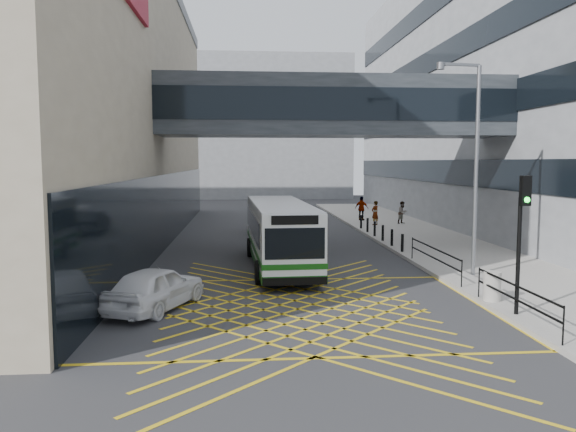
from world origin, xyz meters
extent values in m
plane|color=#333335|center=(0.00, 0.00, 0.00)|extent=(120.00, 120.00, 0.00)
cube|color=black|center=(-5.96, 16.00, 2.00)|extent=(0.10, 41.50, 4.00)
cube|color=black|center=(11.96, 24.00, 4.00)|extent=(0.10, 43.50, 1.60)
cube|color=black|center=(11.96, 24.00, 8.00)|extent=(0.10, 43.50, 1.60)
cube|color=black|center=(11.96, 24.00, 12.00)|extent=(0.10, 43.50, 1.60)
cube|color=black|center=(11.96, 24.00, 16.00)|extent=(0.10, 43.50, 1.60)
cube|color=gray|center=(-2.00, 60.00, 9.00)|extent=(28.00, 16.00, 18.00)
cube|color=#2F3439|center=(3.00, 12.00, 7.50)|extent=(20.00, 4.00, 3.00)
cube|color=black|center=(3.00, 9.98, 7.50)|extent=(19.50, 0.06, 1.60)
cube|color=black|center=(3.00, 14.02, 7.50)|extent=(19.50, 0.06, 1.60)
cube|color=#A7A299|center=(9.00, 15.00, 0.08)|extent=(6.00, 54.00, 0.16)
cube|color=gold|center=(0.00, 0.00, 0.00)|extent=(12.00, 9.00, 0.01)
cube|color=silver|center=(-0.12, 7.15, 1.58)|extent=(2.74, 10.30, 2.51)
cube|color=#0F4C0F|center=(-0.12, 7.15, 0.48)|extent=(2.78, 10.34, 0.32)
cube|color=#0F4C0F|center=(-0.12, 7.15, 0.97)|extent=(2.80, 10.34, 0.20)
cube|color=black|center=(-0.14, 7.70, 1.90)|extent=(2.74, 9.00, 0.97)
cube|color=black|center=(0.09, 2.06, 1.81)|extent=(2.14, 0.16, 1.11)
cube|color=black|center=(0.09, 2.04, 2.65)|extent=(1.67, 0.12, 0.32)
cube|color=silver|center=(-0.12, 7.15, 2.84)|extent=(2.72, 10.21, 0.09)
cube|color=black|center=(0.09, 2.04, 0.46)|extent=(2.32, 0.19, 0.28)
cube|color=black|center=(-0.33, 12.25, 0.46)|extent=(2.32, 0.19, 0.28)
cylinder|color=black|center=(-1.15, 3.76, 0.46)|extent=(0.30, 0.94, 0.93)
cylinder|color=black|center=(1.19, 3.85, 0.46)|extent=(0.30, 0.94, 0.93)
cylinder|color=black|center=(-1.41, 10.07, 0.46)|extent=(0.30, 0.94, 0.93)
cylinder|color=black|center=(0.93, 10.16, 0.46)|extent=(0.30, 0.94, 0.93)
imported|color=white|center=(-4.50, 0.34, 0.71)|extent=(3.42, 4.85, 1.43)
imported|color=black|center=(-0.17, 19.93, 0.75)|extent=(1.96, 4.83, 1.50)
imported|color=gray|center=(0.40, 19.34, 0.72)|extent=(3.05, 5.00, 1.45)
cylinder|color=black|center=(6.38, -1.65, 1.90)|extent=(0.13, 0.13, 3.49)
cube|color=black|center=(6.40, -1.88, 3.85)|extent=(0.30, 0.20, 0.87)
sphere|color=#19E533|center=(6.41, -1.98, 3.60)|extent=(0.18, 0.18, 0.16)
cylinder|color=slate|center=(7.48, 4.15, 4.29)|extent=(0.19, 0.19, 8.25)
cube|color=slate|center=(6.66, 4.04, 8.41)|extent=(1.65, 0.34, 0.10)
cylinder|color=slate|center=(5.84, 3.92, 8.33)|extent=(0.33, 0.33, 0.26)
cylinder|color=#ADA89E|center=(6.38, -0.01, 0.64)|extent=(0.55, 0.55, 0.96)
cube|color=black|center=(6.15, -2.00, 1.11)|extent=(0.05, 5.00, 0.05)
cube|color=black|center=(6.15, -2.00, 0.71)|extent=(0.05, 5.00, 0.05)
cube|color=black|center=(6.15, 5.00, 1.11)|extent=(0.05, 6.00, 0.05)
cube|color=black|center=(6.15, 5.00, 0.71)|extent=(0.05, 6.00, 0.05)
cylinder|color=black|center=(6.15, -4.50, 0.66)|extent=(0.04, 0.04, 1.00)
cylinder|color=black|center=(6.15, 0.50, 0.66)|extent=(0.04, 0.04, 1.00)
cylinder|color=black|center=(6.15, 2.00, 0.66)|extent=(0.04, 0.04, 1.00)
cylinder|color=black|center=(6.15, 8.00, 0.66)|extent=(0.04, 0.04, 1.00)
cylinder|color=black|center=(6.25, 10.00, 0.61)|extent=(0.14, 0.14, 0.90)
cylinder|color=black|center=(6.25, 12.00, 0.61)|extent=(0.14, 0.14, 0.90)
cylinder|color=black|center=(6.25, 14.00, 0.61)|extent=(0.14, 0.14, 0.90)
cylinder|color=black|center=(6.25, 16.00, 0.61)|extent=(0.14, 0.14, 0.90)
cylinder|color=black|center=(6.25, 18.00, 0.61)|extent=(0.14, 0.14, 0.90)
cylinder|color=black|center=(6.25, 20.00, 0.61)|extent=(0.14, 0.14, 0.90)
imported|color=gray|center=(7.65, 21.87, 1.02)|extent=(0.84, 0.79, 1.72)
imported|color=gray|center=(9.88, 22.65, 0.97)|extent=(0.91, 0.81, 1.62)
imported|color=gray|center=(7.36, 25.09, 1.08)|extent=(1.20, 1.01, 1.84)
camera|label=1|loc=(-1.68, -17.42, 4.69)|focal=35.00mm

